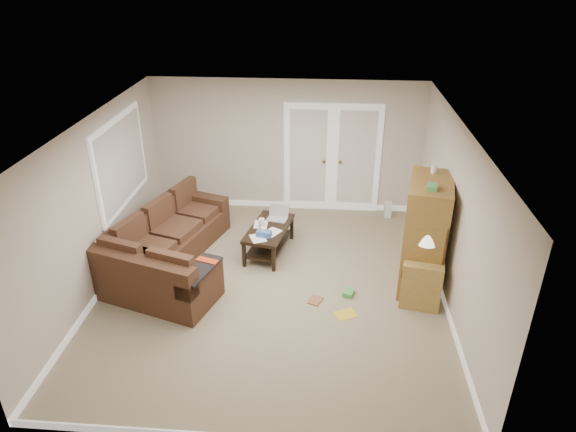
# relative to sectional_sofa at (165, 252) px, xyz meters

# --- Properties ---
(floor) EXTENTS (5.50, 5.50, 0.00)m
(floor) POSITION_rel_sectional_sofa_xyz_m (1.70, -0.33, -0.33)
(floor) COLOR gray
(floor) RESTS_ON ground
(ceiling) EXTENTS (5.00, 5.50, 0.02)m
(ceiling) POSITION_rel_sectional_sofa_xyz_m (1.70, -0.33, 2.17)
(ceiling) COLOR silver
(ceiling) RESTS_ON wall_back
(wall_left) EXTENTS (0.02, 5.50, 2.50)m
(wall_left) POSITION_rel_sectional_sofa_xyz_m (-0.80, -0.33, 0.92)
(wall_left) COLOR beige
(wall_left) RESTS_ON floor
(wall_right) EXTENTS (0.02, 5.50, 2.50)m
(wall_right) POSITION_rel_sectional_sofa_xyz_m (4.20, -0.33, 0.92)
(wall_right) COLOR beige
(wall_right) RESTS_ON floor
(wall_back) EXTENTS (5.00, 0.02, 2.50)m
(wall_back) POSITION_rel_sectional_sofa_xyz_m (1.70, 2.42, 0.92)
(wall_back) COLOR beige
(wall_back) RESTS_ON floor
(wall_front) EXTENTS (5.00, 0.02, 2.50)m
(wall_front) POSITION_rel_sectional_sofa_xyz_m (1.70, -3.08, 0.92)
(wall_front) COLOR beige
(wall_front) RESTS_ON floor
(baseboards) EXTENTS (5.00, 5.50, 0.10)m
(baseboards) POSITION_rel_sectional_sofa_xyz_m (1.70, -0.33, -0.28)
(baseboards) COLOR white
(baseboards) RESTS_ON floor
(french_doors) EXTENTS (1.80, 0.05, 2.13)m
(french_doors) POSITION_rel_sectional_sofa_xyz_m (2.55, 2.38, 0.71)
(french_doors) COLOR white
(french_doors) RESTS_ON floor
(window_left) EXTENTS (0.05, 1.92, 1.42)m
(window_left) POSITION_rel_sectional_sofa_xyz_m (-0.77, 0.67, 1.22)
(window_left) COLOR white
(window_left) RESTS_ON wall_left
(sectional_sofa) EXTENTS (1.97, 3.10, 0.83)m
(sectional_sofa) POSITION_rel_sectional_sofa_xyz_m (0.00, 0.00, 0.00)
(sectional_sofa) COLOR #472B1B
(sectional_sofa) RESTS_ON floor
(coffee_table) EXTENTS (0.79, 1.24, 0.78)m
(coffee_table) POSITION_rel_sectional_sofa_xyz_m (1.55, 0.70, -0.07)
(coffee_table) COLOR black
(coffee_table) RESTS_ON floor
(tv_armoire) EXTENTS (0.77, 1.15, 1.81)m
(tv_armoire) POSITION_rel_sectional_sofa_xyz_m (3.89, -0.07, 0.53)
(tv_armoire) COLOR olive
(tv_armoire) RESTS_ON floor
(side_cabinet) EXTENTS (0.64, 0.64, 1.15)m
(side_cabinet) POSITION_rel_sectional_sofa_xyz_m (3.84, -0.49, 0.09)
(side_cabinet) COLOR #A3813B
(side_cabinet) RESTS_ON floor
(space_heater) EXTENTS (0.13, 0.11, 0.31)m
(space_heater) POSITION_rel_sectional_sofa_xyz_m (3.63, 2.12, -0.17)
(space_heater) COLOR white
(space_heater) RESTS_ON floor
(floor_magazine) EXTENTS (0.35, 0.32, 0.01)m
(floor_magazine) POSITION_rel_sectional_sofa_xyz_m (2.79, -0.90, -0.32)
(floor_magazine) COLOR gold
(floor_magazine) RESTS_ON floor
(floor_greenbox) EXTENTS (0.19, 0.22, 0.07)m
(floor_greenbox) POSITION_rel_sectional_sofa_xyz_m (2.84, -0.44, -0.29)
(floor_greenbox) COLOR #469A4C
(floor_greenbox) RESTS_ON floor
(floor_book) EXTENTS (0.24, 0.27, 0.02)m
(floor_book) POSITION_rel_sectional_sofa_xyz_m (2.28, -0.59, -0.32)
(floor_book) COLOR brown
(floor_book) RESTS_ON floor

